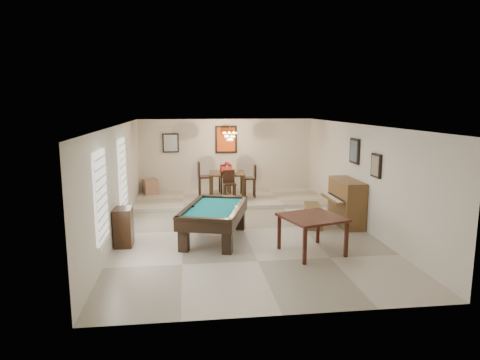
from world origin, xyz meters
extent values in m
cube|color=beige|center=(0.00, 0.00, -0.01)|extent=(6.00, 9.00, 0.02)
cube|color=silver|center=(0.00, 4.50, 1.30)|extent=(6.00, 0.04, 2.60)
cube|color=silver|center=(0.00, -4.50, 1.30)|extent=(6.00, 0.04, 2.60)
cube|color=silver|center=(-3.00, 0.00, 1.30)|extent=(0.04, 9.00, 2.60)
cube|color=silver|center=(3.00, 0.00, 1.30)|extent=(0.04, 9.00, 2.60)
cube|color=white|center=(0.00, 0.00, 2.60)|extent=(6.00, 9.00, 0.04)
cube|color=beige|center=(0.00, 3.25, 0.06)|extent=(6.00, 2.50, 0.12)
cube|color=white|center=(-2.97, -2.20, 1.40)|extent=(0.06, 1.00, 1.70)
cube|color=white|center=(-2.97, 0.60, 1.40)|extent=(0.06, 1.00, 1.70)
cube|color=brown|center=(1.83, 0.08, 0.27)|extent=(0.54, 1.02, 0.54)
cube|color=black|center=(-2.78, -0.92, 0.42)|extent=(0.38, 0.57, 0.85)
cube|color=#A6795A|center=(-2.61, 4.17, 0.36)|extent=(0.58, 0.65, 0.49)
cube|color=#D84C14|center=(0.00, 4.46, 1.90)|extent=(0.75, 0.06, 0.95)
cube|color=white|center=(-1.90, 4.46, 1.80)|extent=(0.55, 0.06, 0.65)
cube|color=slate|center=(2.96, 0.30, 1.90)|extent=(0.06, 0.55, 0.65)
cube|color=gray|center=(2.96, -1.00, 1.70)|extent=(0.06, 0.45, 0.55)
camera|label=1|loc=(-1.36, -10.27, 3.08)|focal=32.00mm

